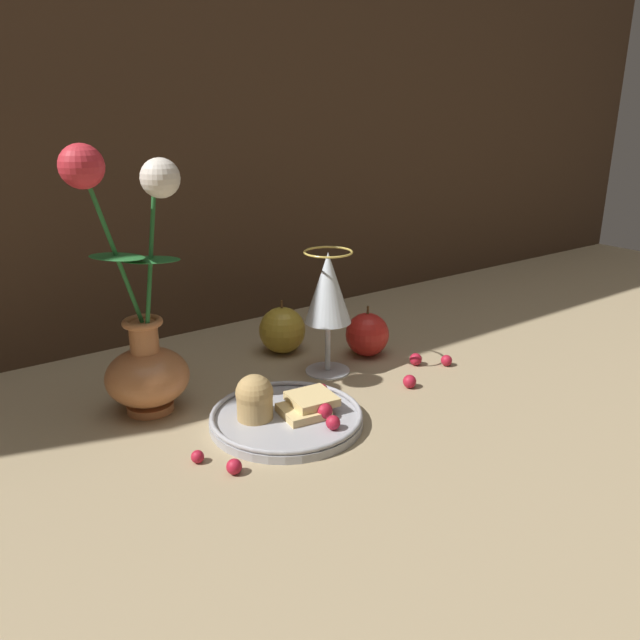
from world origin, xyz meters
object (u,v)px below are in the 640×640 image
Objects in this scene: wine_glass at (328,293)px; apple_beside_vase at (367,334)px; plate_with_pastries at (283,413)px; apple_near_glass at (282,330)px; vase at (142,337)px.

wine_glass is 0.12m from apple_beside_vase.
plate_with_pastries is 2.20× the size of apple_near_glass.
apple_beside_vase reaches higher than plate_with_pastries.
plate_with_pastries is at bearing -122.42° from apple_near_glass.
wine_glass reaches higher than apple_near_glass.
vase is 1.84× the size of wine_glass.
apple_near_glass is at bearing 57.58° from plate_with_pastries.
plate_with_pastries is at bearing -46.91° from vase.
apple_beside_vase is (0.34, -0.02, -0.07)m from vase.
apple_near_glass is at bearing 96.66° from wine_glass.
vase reaches higher than wine_glass.
vase is 4.15× the size of apple_beside_vase.
apple_near_glass reaches higher than plate_with_pastries.
plate_with_pastries is at bearing -145.23° from wine_glass.
plate_with_pastries is 1.04× the size of wine_glass.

